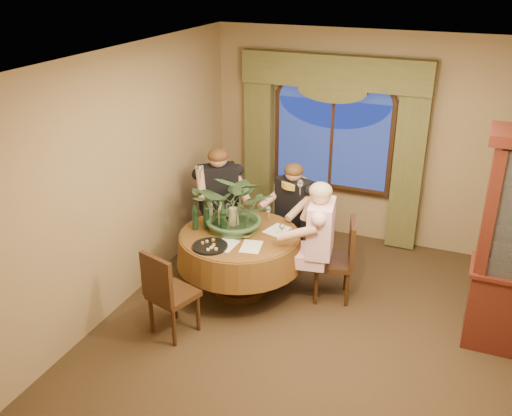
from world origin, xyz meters
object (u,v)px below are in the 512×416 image
at_px(stoneware_vase, 234,218).
at_px(person_back, 219,203).
at_px(chair_back_right, 284,224).
at_px(wine_bottle_2, 210,210).
at_px(dining_table, 240,263).
at_px(wine_bottle_1, 195,216).
at_px(olive_bowl, 246,235).
at_px(wine_bottle_4, 206,215).
at_px(wine_bottle_5, 223,219).
at_px(person_pink, 320,244).
at_px(person_scarf, 294,214).
at_px(wine_bottle_3, 222,211).
at_px(chair_front_left, 173,292).
at_px(chair_back, 222,221).
at_px(wine_bottle_0, 221,215).
at_px(chair_right, 333,260).
at_px(centerpiece_plant, 238,178).

bearing_deg(stoneware_vase, person_back, 128.53).
height_order(chair_back_right, wine_bottle_2, wine_bottle_2).
distance_m(dining_table, wine_bottle_1, 0.75).
distance_m(olive_bowl, wine_bottle_4, 0.52).
relative_size(wine_bottle_4, wine_bottle_5, 1.00).
relative_size(person_pink, olive_bowl, 9.64).
distance_m(person_scarf, wine_bottle_3, 1.00).
bearing_deg(stoneware_vase, wine_bottle_1, -153.13).
relative_size(person_pink, wine_bottle_2, 4.39).
relative_size(person_back, wine_bottle_5, 4.46).
distance_m(wine_bottle_3, wine_bottle_4, 0.21).
relative_size(chair_front_left, person_back, 0.65).
distance_m(chair_back, person_pink, 1.60).
relative_size(chair_front_left, wine_bottle_5, 2.91).
xyz_separation_m(chair_back, wine_bottle_0, (0.33, -0.69, 0.44)).
relative_size(chair_back_right, chair_front_left, 1.00).
height_order(person_pink, wine_bottle_2, person_pink).
bearing_deg(chair_back_right, stoneware_vase, 80.88).
bearing_deg(person_pink, wine_bottle_0, 85.88).
height_order(person_back, wine_bottle_0, person_back).
bearing_deg(chair_right, dining_table, 90.00).
xyz_separation_m(chair_back_right, wine_bottle_0, (-0.45, -0.90, 0.44)).
bearing_deg(chair_front_left, person_scarf, 88.40).
bearing_deg(olive_bowl, chair_right, 19.90).
relative_size(person_scarf, wine_bottle_2, 4.08).
distance_m(chair_back_right, wine_bottle_1, 1.33).
bearing_deg(wine_bottle_4, chair_right, 11.79).
relative_size(centerpiece_plant, wine_bottle_1, 3.24).
relative_size(wine_bottle_3, wine_bottle_4, 1.00).
bearing_deg(stoneware_vase, person_scarf, 59.69).
xyz_separation_m(dining_table, person_scarf, (0.34, 0.89, 0.30)).
bearing_deg(person_back, dining_table, 90.00).
xyz_separation_m(olive_bowl, wine_bottle_5, (-0.28, 0.01, 0.14)).
xyz_separation_m(chair_back_right, chair_front_left, (-0.50, -1.93, 0.00)).
bearing_deg(person_scarf, wine_bottle_0, 76.10).
bearing_deg(chair_front_left, wine_bottle_3, 106.72).
xyz_separation_m(person_scarf, wine_bottle_2, (-0.77, -0.77, 0.24)).
relative_size(centerpiece_plant, wine_bottle_5, 3.24).
bearing_deg(person_back, person_pink, 119.01).
bearing_deg(wine_bottle_1, wine_bottle_2, 68.50).
relative_size(chair_right, chair_back_right, 1.00).
xyz_separation_m(dining_table, wine_bottle_1, (-0.51, -0.09, 0.54)).
height_order(chair_front_left, person_scarf, person_scarf).
height_order(chair_right, wine_bottle_3, wine_bottle_3).
height_order(person_pink, wine_bottle_3, person_pink).
height_order(chair_right, olive_bowl, chair_right).
bearing_deg(chair_front_left, person_back, 117.40).
distance_m(person_back, wine_bottle_4, 0.78).
bearing_deg(wine_bottle_1, chair_right, 13.57).
xyz_separation_m(wine_bottle_2, wine_bottle_5, (0.24, -0.16, 0.00)).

